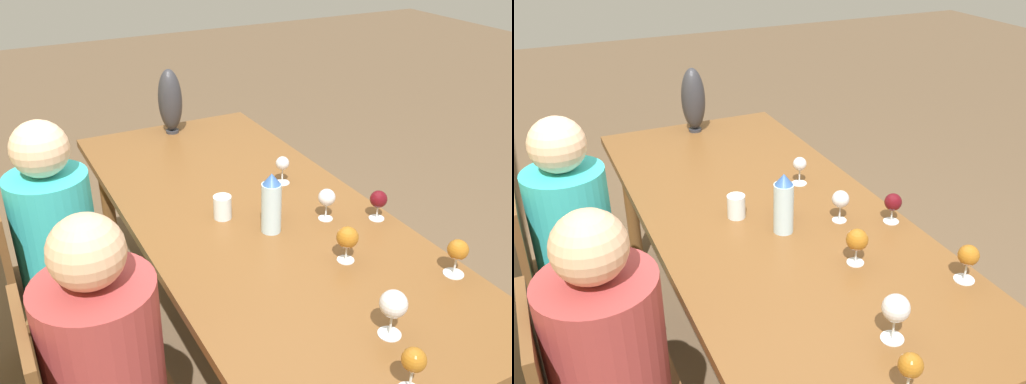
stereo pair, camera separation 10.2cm
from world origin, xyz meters
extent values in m
plane|color=brown|center=(0.00, 0.00, 0.00)|extent=(14.00, 14.00, 0.00)
cube|color=brown|center=(0.00, 0.00, 0.75)|extent=(2.25, 0.97, 0.04)
cylinder|color=brown|center=(1.02, -0.38, 0.37)|extent=(0.07, 0.07, 0.73)
cylinder|color=brown|center=(1.02, 0.38, 0.37)|extent=(0.07, 0.07, 0.73)
cylinder|color=silver|center=(-0.16, 0.01, 0.87)|extent=(0.08, 0.08, 0.20)
cone|color=#33599E|center=(-0.16, 0.01, 0.99)|extent=(0.07, 0.07, 0.04)
cylinder|color=silver|center=(0.01, 0.13, 0.82)|extent=(0.07, 0.07, 0.10)
cylinder|color=#2D2D33|center=(0.99, -0.01, 0.78)|extent=(0.07, 0.07, 0.01)
ellipsoid|color=#2D2D33|center=(0.99, -0.01, 0.95)|extent=(0.13, 0.13, 0.34)
cylinder|color=silver|center=(-1.04, 0.08, 0.81)|extent=(0.01, 0.01, 0.08)
sphere|color=#995B19|center=(-1.04, 0.08, 0.88)|extent=(0.07, 0.07, 0.07)
cylinder|color=silver|center=(-0.06, -0.05, 0.77)|extent=(0.07, 0.07, 0.00)
cylinder|color=silver|center=(-0.06, -0.05, 0.81)|extent=(0.01, 0.01, 0.07)
sphere|color=#510C14|center=(-0.06, -0.05, 0.87)|extent=(0.07, 0.07, 0.07)
cylinder|color=silver|center=(-0.84, -0.02, 0.77)|extent=(0.07, 0.07, 0.00)
cylinder|color=silver|center=(-0.84, -0.02, 0.81)|extent=(0.01, 0.01, 0.07)
sphere|color=silver|center=(-0.84, -0.02, 0.88)|extent=(0.08, 0.08, 0.08)
cylinder|color=silver|center=(-0.18, -0.23, 0.77)|extent=(0.06, 0.06, 0.00)
cylinder|color=silver|center=(-0.18, -0.23, 0.81)|extent=(0.01, 0.01, 0.06)
sphere|color=silver|center=(-0.18, -0.23, 0.87)|extent=(0.07, 0.07, 0.07)
cylinder|color=silver|center=(-0.70, -0.41, 0.77)|extent=(0.07, 0.07, 0.00)
cylinder|color=silver|center=(-0.70, -0.41, 0.81)|extent=(0.01, 0.01, 0.07)
sphere|color=#995B19|center=(-0.70, -0.41, 0.87)|extent=(0.07, 0.07, 0.07)
cylinder|color=silver|center=(0.18, -0.23, 0.77)|extent=(0.07, 0.07, 0.00)
cylinder|color=silver|center=(0.18, -0.23, 0.81)|extent=(0.01, 0.01, 0.07)
sphere|color=silver|center=(0.18, -0.23, 0.87)|extent=(0.06, 0.06, 0.06)
cylinder|color=silver|center=(-0.28, -0.41, 0.77)|extent=(0.06, 0.06, 0.00)
cylinder|color=silver|center=(-0.28, -0.41, 0.80)|extent=(0.01, 0.01, 0.06)
sphere|color=#510C14|center=(-0.28, -0.41, 0.86)|extent=(0.07, 0.07, 0.07)
cylinder|color=silver|center=(-0.46, -0.13, 0.77)|extent=(0.06, 0.06, 0.00)
cylinder|color=silver|center=(-0.46, -0.13, 0.80)|extent=(0.01, 0.01, 0.06)
sphere|color=#995B19|center=(-0.46, -0.13, 0.87)|extent=(0.08, 0.08, 0.08)
cube|color=brown|center=(0.33, 0.74, 0.43)|extent=(0.44, 0.44, 0.04)
cube|color=brown|center=(0.33, 0.94, 0.68)|extent=(0.40, 0.03, 0.45)
cylinder|color=brown|center=(0.14, 0.55, 0.21)|extent=(0.04, 0.04, 0.41)
cylinder|color=brown|center=(0.52, 0.55, 0.21)|extent=(0.04, 0.04, 0.41)
cylinder|color=brown|center=(0.14, 0.93, 0.21)|extent=(0.04, 0.04, 0.41)
cylinder|color=brown|center=(0.52, 0.93, 0.21)|extent=(0.04, 0.04, 0.41)
cylinder|color=#993838|center=(-0.47, 0.74, 0.71)|extent=(0.36, 0.36, 0.51)
sphere|color=#D6A884|center=(-0.47, 0.74, 1.07)|extent=(0.22, 0.22, 0.22)
cube|color=#2D2D38|center=(0.33, 0.68, 0.23)|extent=(0.25, 0.18, 0.45)
cylinder|color=#33B7BC|center=(0.33, 0.74, 0.70)|extent=(0.33, 0.33, 0.51)
sphere|color=beige|center=(0.33, 0.74, 1.07)|extent=(0.22, 0.22, 0.22)
camera|label=1|loc=(-1.81, 0.92, 1.92)|focal=40.00mm
camera|label=2|loc=(-1.86, 0.83, 1.92)|focal=40.00mm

